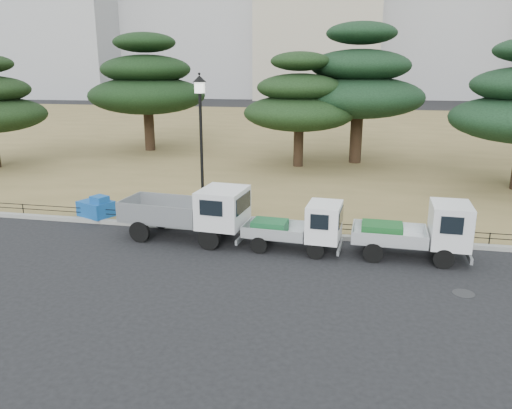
% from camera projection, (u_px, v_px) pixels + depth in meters
% --- Properties ---
extents(ground, '(220.00, 220.00, 0.00)m').
position_uv_depth(ground, '(243.00, 259.00, 16.10)').
color(ground, black).
extents(lawn, '(120.00, 56.00, 0.15)m').
position_uv_depth(lawn, '(321.00, 135.00, 44.93)').
color(lawn, olive).
rests_on(lawn, ground).
extents(curb, '(120.00, 0.25, 0.16)m').
position_uv_depth(curb, '(259.00, 232.00, 18.53)').
color(curb, gray).
rests_on(curb, ground).
extents(truck_large, '(4.61, 2.16, 1.95)m').
position_uv_depth(truck_large, '(192.00, 210.00, 17.70)').
color(truck_large, black).
rests_on(truck_large, ground).
extents(truck_kei_front, '(3.30, 1.58, 1.70)m').
position_uv_depth(truck_kei_front, '(300.00, 227.00, 16.66)').
color(truck_kei_front, black).
rests_on(truck_kei_front, ground).
extents(truck_kei_rear, '(3.65, 1.67, 1.88)m').
position_uv_depth(truck_kei_rear, '(420.00, 231.00, 15.95)').
color(truck_kei_rear, black).
rests_on(truck_kei_rear, ground).
extents(street_lamp, '(0.50, 0.50, 5.56)m').
position_uv_depth(street_lamp, '(201.00, 126.00, 18.23)').
color(street_lamp, black).
rests_on(street_lamp, lawn).
extents(pipe_fence, '(38.00, 0.04, 0.40)m').
position_uv_depth(pipe_fence, '(260.00, 221.00, 18.57)').
color(pipe_fence, black).
rests_on(pipe_fence, lawn).
extents(tarp_pile, '(1.59, 1.40, 0.88)m').
position_uv_depth(tarp_pile, '(97.00, 208.00, 20.17)').
color(tarp_pile, '#1554A9').
rests_on(tarp_pile, lawn).
extents(manhole, '(0.60, 0.60, 0.01)m').
position_uv_depth(manhole, '(464.00, 293.00, 13.68)').
color(manhole, '#2D2D30').
rests_on(manhole, ground).
extents(pine_west_near, '(8.14, 8.14, 8.14)m').
position_uv_depth(pine_west_near, '(147.00, 84.00, 34.96)').
color(pine_west_near, black).
rests_on(pine_west_near, lawn).
extents(pine_center_left, '(6.60, 6.60, 6.71)m').
position_uv_depth(pine_center_left, '(299.00, 101.00, 29.37)').
color(pine_center_left, black).
rests_on(pine_center_left, lawn).
extents(pine_center_right, '(7.95, 7.95, 8.44)m').
position_uv_depth(pine_center_right, '(359.00, 83.00, 30.24)').
color(pine_center_right, black).
rests_on(pine_center_right, lawn).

